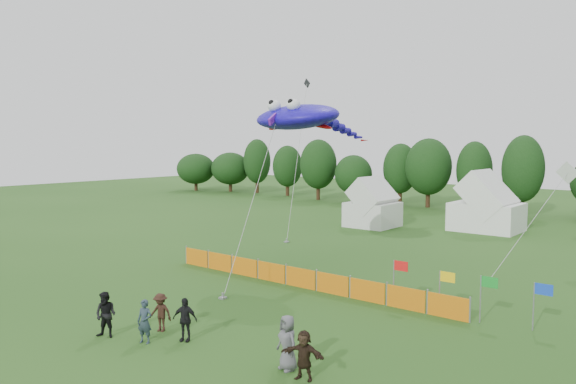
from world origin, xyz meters
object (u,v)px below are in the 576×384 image
Objects in this scene: barrier_fence at (300,278)px; spectator_c at (161,312)px; tent_left at (373,207)px; spectator_a at (145,321)px; tent_right at (487,208)px; stingray_kite at (302,118)px; spectator_d at (185,319)px; spectator_b at (106,315)px; spectator_e at (287,343)px; spectator_f at (304,355)px.

barrier_fence is 8.82m from spectator_c.
tent_left is 2.42× the size of spectator_a.
tent_right reaches higher than spectator_a.
barrier_fence is 9.10m from stingray_kite.
spectator_d is (1.57, -0.08, 0.06)m from spectator_c.
spectator_b is at bearing -173.18° from spectator_d.
spectator_d is at bearing -72.33° from tent_left.
tent_right is 33.29m from spectator_d.
tent_right is at bearing 71.87° from spectator_c.
tent_left is 9.52m from tent_right.
spectator_c is (-0.13, -8.81, 0.27)m from barrier_fence.
tent_right is at bearing 115.72° from spectator_e.
stingray_kite is at bearing 80.50° from spectator_a.
tent_left is 30.68m from spectator_d.
barrier_fence is 1.29× the size of stingray_kite.
tent_left is at bearing 84.25° from spectator_a.
spectator_d is at bearing -72.89° from stingray_kite.
spectator_a is 0.12× the size of stingray_kite.
spectator_d reaches higher than spectator_a.
spectator_f is at bearing -51.29° from barrier_fence.
spectator_b is (-1.96, -34.94, -1.07)m from tent_right.
spectator_a is at bearing 177.44° from spectator_f.
tent_left is 2.40× the size of spectator_d.
spectator_d is (0.98, 1.10, 0.01)m from spectator_a.
barrier_fence is (-0.76, -24.37, -1.45)m from tent_right.
spectator_e is (6.14, -8.50, 0.42)m from barrier_fence.
stingray_kite reaches higher than spectator_e.
spectator_e is at bearing -8.56° from spectator_b.
spectator_e is at bearing -53.82° from stingray_kite.
barrier_fence is 11.24m from spectator_f.
spectator_a is at bearing -87.36° from barrier_fence.
stingray_kite reaches higher than spectator_d.
spectator_c is at bearing -80.02° from stingray_kite.
spectator_b is (-1.21, -10.57, 0.38)m from barrier_fence.
spectator_f is (6.27, -33.14, -1.15)m from tent_right.
spectator_b is 8.43m from spectator_f.
spectator_b is at bearing -85.85° from stingray_kite.
stingray_kite reaches higher than spectator_f.
tent_right is 2.98× the size of spectator_e.
spectator_f is (7.16, 0.04, 0.03)m from spectator_c.
spectator_d is (1.44, -8.89, 0.33)m from barrier_fence.
tent_right is 3.56× the size of spectator_c.
spectator_c is 0.84× the size of spectator_e.
spectator_c is 14.36m from stingray_kite.
spectator_e reaches higher than spectator_a.
spectator_f is at bearing -16.28° from spectator_c.
stingray_kite reaches higher than tent_right.
spectator_f is at bearing -24.24° from spectator_d.
stingray_kite is at bearing 81.61° from spectator_d.
spectator_f is (8.24, 1.80, -0.09)m from spectator_b.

